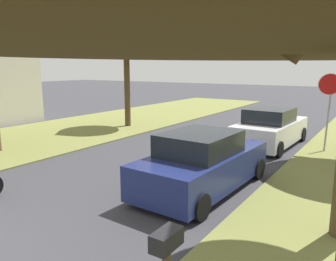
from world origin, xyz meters
TOP-DOWN VIEW (x-y plane):
  - stop_sign_far at (4.40, 12.94)m, footprint 0.81×0.58m
  - street_tree_left_mid_b at (-5.49, 13.05)m, footprint 2.99×2.99m
  - parked_sedan_navy at (2.34, 6.87)m, footprint 2.09×4.47m
  - parked_sedan_white at (2.34, 12.84)m, footprint 2.09×4.47m
  - curbside_mailbox at (4.19, 2.37)m, footprint 0.22×0.44m

SIDE VIEW (x-z plane):
  - parked_sedan_navy at x=2.34m, z-range -0.06..1.51m
  - parked_sedan_white at x=2.34m, z-range -0.06..1.51m
  - curbside_mailbox at x=4.19m, z-range 0.42..1.69m
  - stop_sign_far at x=4.40m, z-range 0.70..3.64m
  - street_tree_left_mid_b at x=-5.49m, z-range 1.97..8.97m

